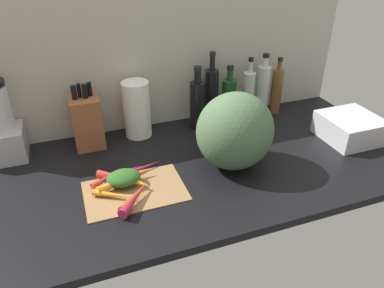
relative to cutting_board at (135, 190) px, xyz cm
name	(u,v)px	position (x,y,z in cm)	size (l,w,h in cm)	color
ground_plane	(194,166)	(25.18, 9.24, -1.90)	(170.00, 80.00, 3.00)	black
wall_back	(163,57)	(25.18, 47.74, 29.60)	(170.00, 3.00, 60.00)	#BCB7AD
cutting_board	(135,190)	(0.00, 0.00, 0.00)	(33.84, 22.25, 0.80)	#997047
carrot_0	(113,176)	(-5.80, 8.24, 1.98)	(3.17, 3.17, 11.44)	red
carrot_1	(120,179)	(-3.65, 6.29, 1.49)	(2.18, 2.18, 13.32)	#B2264C
carrot_2	(125,172)	(-1.28, 9.83, 1.67)	(2.53, 2.53, 13.31)	#B2264C
carrot_3	(136,196)	(-0.78, -5.73, 2.15)	(3.51, 3.51, 16.21)	red
carrot_4	(107,178)	(-8.11, 8.10, 1.55)	(2.31, 2.31, 12.61)	red
carrot_5	(116,195)	(-6.57, -2.35, 1.48)	(2.15, 2.15, 16.28)	orange
carrot_6	(133,200)	(-1.99, -7.53, 2.12)	(3.44, 3.44, 14.44)	#B2264C
carrot_7	(120,181)	(-3.95, 4.14, 1.95)	(3.09, 3.09, 17.25)	orange
carrot_8	(140,169)	(4.05, 9.99, 1.47)	(2.15, 2.15, 17.39)	#B2264C
carrot_9	(132,175)	(0.63, 6.01, 2.19)	(3.58, 3.58, 15.81)	orange
carrot_10	(137,182)	(1.38, 1.69, 2.03)	(3.26, 3.26, 10.57)	orange
carrot_greens_pile	(124,178)	(-2.72, 4.48, 2.89)	(11.77, 9.05, 4.98)	#2D6023
winter_squash	(235,131)	(38.45, 3.29, 14.07)	(28.49, 25.89, 28.95)	#4C6B47
knife_block	(87,121)	(-10.49, 37.62, 10.43)	(11.45, 13.59, 26.55)	brown
blender_appliance	(0,127)	(-41.74, 38.04, 13.09)	(14.84, 14.84, 31.37)	#B2B2B7
paper_towel_roll	(137,109)	(10.30, 38.74, 11.66)	(11.28, 11.28, 24.12)	white
bottle_0	(197,104)	(36.69, 36.78, 11.01)	(6.76, 6.76, 28.13)	black
bottle_1	(211,94)	(45.06, 40.92, 12.48)	(6.10, 6.10, 32.29)	black
bottle_2	(229,99)	(52.46, 38.10, 10.19)	(6.49, 6.49, 26.23)	#19421E
bottle_3	(248,95)	(61.91, 37.48, 11.29)	(5.33, 5.33, 28.99)	silver
bottle_4	(263,90)	(69.93, 38.51, 12.21)	(5.94, 5.94, 29.65)	silver
bottle_5	(276,91)	(77.37, 38.27, 10.81)	(5.22, 5.22, 27.19)	brown
dish_rack	(350,128)	(93.51, 4.94, 4.62)	(22.16, 22.31, 10.04)	silver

